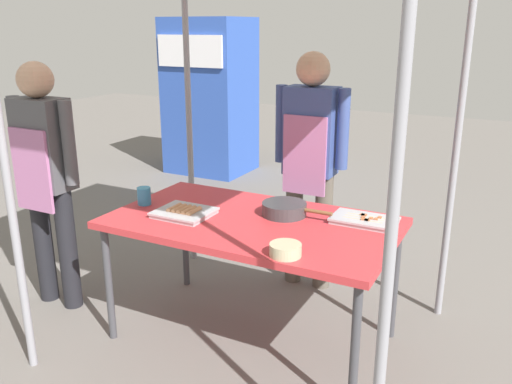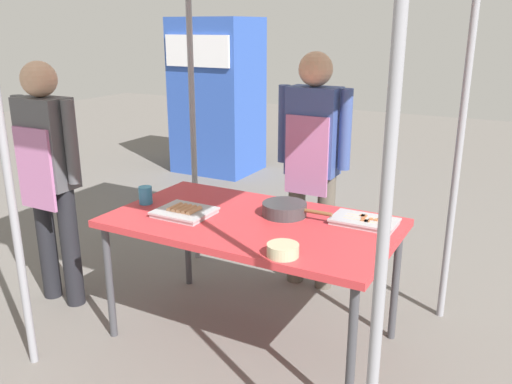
{
  "view_description": "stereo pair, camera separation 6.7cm",
  "coord_description": "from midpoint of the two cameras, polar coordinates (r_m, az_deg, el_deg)",
  "views": [
    {
      "loc": [
        1.31,
        -2.49,
        1.79
      ],
      "look_at": [
        0.0,
        0.05,
        0.9
      ],
      "focal_mm": 37.46,
      "sensor_mm": 36.0,
      "label": 1
    },
    {
      "loc": [
        1.37,
        -2.46,
        1.79
      ],
      "look_at": [
        0.0,
        0.05,
        0.9
      ],
      "focal_mm": 37.46,
      "sensor_mm": 36.0,
      "label": 2
    }
  ],
  "objects": [
    {
      "name": "customer_nearby",
      "position": [
        3.62,
        -20.77,
        2.59
      ],
      "size": [
        0.52,
        0.23,
        1.59
      ],
      "color": "black",
      "rests_on": "ground"
    },
    {
      "name": "vendor_woman",
      "position": [
        3.63,
        6.6,
        4.16
      ],
      "size": [
        0.52,
        0.23,
        1.64
      ],
      "rotation": [
        0.0,
        0.0,
        3.14
      ],
      "color": "#595147",
      "rests_on": "ground"
    },
    {
      "name": "neighbor_stall_left",
      "position": [
        6.79,
        -3.86,
        10.17
      ],
      "size": [
        0.97,
        0.83,
        1.89
      ],
      "color": "#2D51B2",
      "rests_on": "ground"
    },
    {
      "name": "tray_meat_skewers",
      "position": [
        3.0,
        12.14,
        -3.07
      ],
      "size": [
        0.36,
        0.21,
        0.04
      ],
      "color": "#ADADB2",
      "rests_on": "stall_table"
    },
    {
      "name": "stall_table",
      "position": [
        3.02,
        0.18,
        -3.92
      ],
      "size": [
        1.6,
        0.9,
        0.75
      ],
      "color": "#C63338",
      "rests_on": "ground"
    },
    {
      "name": "ground_plane",
      "position": [
        3.34,
        0.17,
        -15.14
      ],
      "size": [
        18.0,
        18.0,
        0.0
      ],
      "primitive_type": "plane",
      "color": "#66605B"
    },
    {
      "name": "condiment_bowl",
      "position": [
        2.54,
        3.64,
        -6.21
      ],
      "size": [
        0.15,
        0.15,
        0.06
      ],
      "primitive_type": "cylinder",
      "color": "#BFB28C",
      "rests_on": "stall_table"
    },
    {
      "name": "tray_grilled_sausages",
      "position": [
        3.09,
        -7.03,
        -2.11
      ],
      "size": [
        0.31,
        0.27,
        0.05
      ],
      "color": "#ADADB2",
      "rests_on": "stall_table"
    },
    {
      "name": "cooking_wok",
      "position": [
        3.07,
        3.72,
        -1.79
      ],
      "size": [
        0.42,
        0.26,
        0.07
      ],
      "color": "#38383A",
      "rests_on": "stall_table"
    },
    {
      "name": "drink_cup_near_edge",
      "position": [
        3.32,
        -11.15,
        -0.34
      ],
      "size": [
        0.08,
        0.08,
        0.11
      ],
      "primitive_type": "cylinder",
      "color": "#338CBF",
      "rests_on": "stall_table"
    }
  ]
}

